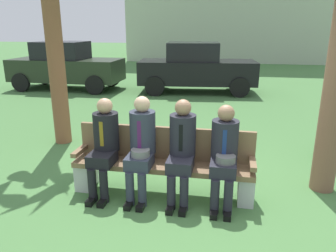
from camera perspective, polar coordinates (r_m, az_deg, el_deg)
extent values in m
plane|color=#47773E|center=(4.59, 3.38, -11.69)|extent=(80.00, 80.00, 0.00)
cube|color=brown|center=(4.41, -0.98, -6.92)|extent=(2.41, 0.44, 0.07)
cube|color=brown|center=(4.48, -0.51, -2.91)|extent=(2.41, 0.06, 0.45)
cube|color=brown|center=(4.71, -15.01, -4.11)|extent=(0.08, 0.44, 0.06)
cube|color=brown|center=(4.29, 14.51, -6.24)|extent=(0.08, 0.44, 0.06)
cube|color=silver|center=(4.83, -14.03, -8.16)|extent=(0.20, 0.37, 0.38)
cube|color=silver|center=(4.43, 13.38, -10.49)|extent=(0.20, 0.37, 0.38)
cube|color=black|center=(4.43, -11.38, -5.54)|extent=(0.32, 0.38, 0.16)
cylinder|color=black|center=(4.42, -13.05, -10.01)|extent=(0.11, 0.11, 0.45)
cylinder|color=black|center=(4.37, -11.09, -10.27)|extent=(0.11, 0.11, 0.45)
cube|color=black|center=(4.46, -13.20, -12.52)|extent=(0.09, 0.22, 0.07)
cube|color=black|center=(4.41, -11.24, -12.81)|extent=(0.09, 0.22, 0.07)
cylinder|color=black|center=(4.48, -10.71, -0.97)|extent=(0.34, 0.34, 0.52)
cube|color=olive|center=(4.33, -11.51, -1.38)|extent=(0.05, 0.01, 0.33)
sphere|color=tan|center=(4.39, -10.97, 3.43)|extent=(0.21, 0.21, 0.21)
cube|color=#2D3342|center=(4.27, -5.00, -6.12)|extent=(0.32, 0.38, 0.16)
cylinder|color=#2D3342|center=(4.26, -6.65, -10.80)|extent=(0.11, 0.11, 0.45)
cylinder|color=#2D3342|center=(4.21, -4.53, -11.02)|extent=(0.11, 0.11, 0.45)
cube|color=black|center=(4.30, -6.80, -13.40)|extent=(0.09, 0.22, 0.07)
cube|color=black|center=(4.26, -4.69, -13.65)|extent=(0.09, 0.22, 0.07)
cylinder|color=#2D3342|center=(4.32, -4.43, -1.09)|extent=(0.34, 0.34, 0.57)
cube|color=#4C1951|center=(4.16, -5.03, -1.52)|extent=(0.05, 0.01, 0.36)
sphere|color=tan|center=(4.22, -4.55, 3.79)|extent=(0.21, 0.21, 0.21)
cylinder|color=slate|center=(4.20, -4.82, -4.68)|extent=(0.24, 0.24, 0.09)
cube|color=#23232D|center=(4.16, 2.14, -6.69)|extent=(0.32, 0.38, 0.16)
cylinder|color=#23232D|center=(4.14, 0.57, -11.52)|extent=(0.11, 0.11, 0.45)
cylinder|color=#23232D|center=(4.12, 2.80, -11.70)|extent=(0.11, 0.11, 0.45)
cube|color=black|center=(4.18, 0.41, -14.19)|extent=(0.09, 0.22, 0.07)
cube|color=black|center=(4.16, 2.64, -14.39)|extent=(0.09, 0.22, 0.07)
cylinder|color=#23232D|center=(4.22, 2.58, -1.64)|extent=(0.34, 0.34, 0.55)
cube|color=black|center=(4.06, 2.25, -2.11)|extent=(0.05, 0.01, 0.35)
sphere|color=#9E7556|center=(4.12, 2.65, 3.21)|extent=(0.21, 0.21, 0.21)
cube|color=#23232D|center=(4.12, 9.58, -7.16)|extent=(0.32, 0.38, 0.16)
cylinder|color=#23232D|center=(4.09, 8.14, -12.08)|extent=(0.11, 0.11, 0.45)
cylinder|color=#23232D|center=(4.09, 10.43, -12.21)|extent=(0.11, 0.11, 0.45)
cube|color=black|center=(4.14, 7.98, -14.78)|extent=(0.09, 0.22, 0.07)
cube|color=black|center=(4.13, 10.27, -14.91)|extent=(0.09, 0.22, 0.07)
cylinder|color=#23232D|center=(4.19, 9.85, -2.36)|extent=(0.34, 0.34, 0.50)
cube|color=navy|center=(4.03, 9.81, -2.85)|extent=(0.05, 0.01, 0.32)
sphere|color=#9E7556|center=(4.09, 10.09, 2.21)|extent=(0.21, 0.21, 0.21)
cylinder|color=slate|center=(4.06, 10.00, -5.68)|extent=(0.24, 0.24, 0.09)
cylinder|color=brown|center=(6.50, -19.02, 11.82)|extent=(0.31, 0.31, 3.43)
cube|color=#232D1E|center=(12.45, -17.19, 9.35)|extent=(3.90, 1.56, 0.76)
cube|color=black|center=(12.46, -18.09, 12.43)|extent=(1.70, 1.36, 0.60)
cylinder|color=black|center=(12.65, -9.86, 8.22)|extent=(0.64, 0.14, 0.64)
cylinder|color=black|center=(11.22, -12.63, 6.96)|extent=(0.64, 0.14, 0.64)
cylinder|color=black|center=(13.84, -20.62, 8.14)|extent=(0.64, 0.14, 0.64)
cylinder|color=black|center=(12.55, -24.25, 6.91)|extent=(0.64, 0.14, 0.64)
cube|color=black|center=(11.37, 5.07, 9.37)|extent=(4.04, 1.96, 0.76)
cube|color=black|center=(11.30, 4.38, 12.81)|extent=(1.83, 1.53, 0.60)
cylinder|color=black|center=(12.27, 11.47, 7.87)|extent=(0.65, 0.21, 0.64)
cylinder|color=black|center=(10.75, 12.37, 6.55)|extent=(0.65, 0.21, 0.64)
cylinder|color=black|center=(12.26, -1.43, 8.19)|extent=(0.65, 0.21, 0.64)
cylinder|color=black|center=(10.73, -2.33, 6.91)|extent=(0.65, 0.21, 0.64)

